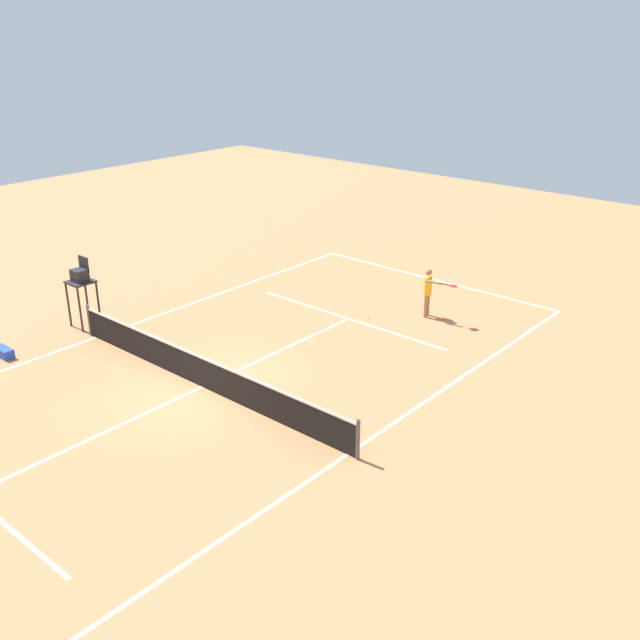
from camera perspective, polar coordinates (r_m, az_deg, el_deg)
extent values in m
plane|color=#D37A4C|center=(20.72, -9.28, -5.23)|extent=(60.00, 60.00, 0.00)
cube|color=white|center=(29.18, 8.94, 3.20)|extent=(10.52, 0.10, 0.01)
cube|color=white|center=(17.51, 2.20, -10.57)|extent=(0.10, 24.08, 0.01)
cube|color=white|center=(24.65, -17.26, -1.31)|extent=(0.10, 24.08, 0.01)
cube|color=white|center=(25.01, 2.28, 0.11)|extent=(7.89, 0.10, 0.01)
cube|color=white|center=(20.72, -9.28, -5.23)|extent=(0.10, 13.24, 0.01)
cylinder|color=#4C4C51|center=(17.07, 3.02, -9.42)|extent=(0.10, 0.10, 1.07)
cylinder|color=#4C4C51|center=(24.68, -17.78, 0.00)|extent=(0.10, 0.10, 1.07)
cube|color=black|center=(20.51, -9.35, -4.11)|extent=(11.12, 0.03, 0.91)
cube|color=white|center=(20.31, -9.44, -2.91)|extent=(11.12, 0.04, 0.06)
cylinder|color=#9E704C|center=(25.43, 8.53, 1.23)|extent=(0.12, 0.12, 0.81)
cylinder|color=#9E704C|center=(25.26, 8.35, 1.09)|extent=(0.12, 0.12, 0.81)
cylinder|color=yellow|center=(25.10, 8.53, 2.68)|extent=(0.28, 0.28, 0.63)
sphere|color=#9E704C|center=(24.93, 8.60, 3.75)|extent=(0.23, 0.23, 0.23)
cylinder|color=#9E704C|center=(25.25, 8.70, 2.88)|extent=(0.09, 0.09, 0.56)
cylinder|color=#9E704C|center=(24.75, 8.98, 2.97)|extent=(0.57, 0.18, 0.09)
cylinder|color=black|center=(24.61, 9.86, 2.79)|extent=(0.26, 0.08, 0.04)
ellipsoid|color=red|center=(24.51, 10.49, 2.66)|extent=(0.36, 0.33, 0.04)
sphere|color=#CCE033|center=(25.05, 3.91, 0.19)|extent=(0.07, 0.07, 0.07)
cylinder|color=#232328|center=(24.96, -18.44, 0.76)|extent=(0.07, 0.07, 1.55)
cylinder|color=#232328|center=(25.53, -19.27, 1.14)|extent=(0.07, 0.07, 1.55)
cylinder|color=#232328|center=(25.29, -17.11, 1.22)|extent=(0.07, 0.07, 1.55)
cylinder|color=#232328|center=(25.85, -17.96, 1.58)|extent=(0.07, 0.07, 1.55)
cube|color=#232328|center=(25.14, -18.42, 2.89)|extent=(0.80, 0.80, 0.06)
cube|color=#232328|center=(25.06, -18.48, 3.38)|extent=(0.50, 0.44, 0.40)
cube|color=#232328|center=(25.05, -18.20, 4.25)|extent=(0.50, 0.06, 0.50)
cube|color=#2647B7|center=(24.19, -23.72, -2.35)|extent=(0.76, 0.32, 0.30)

